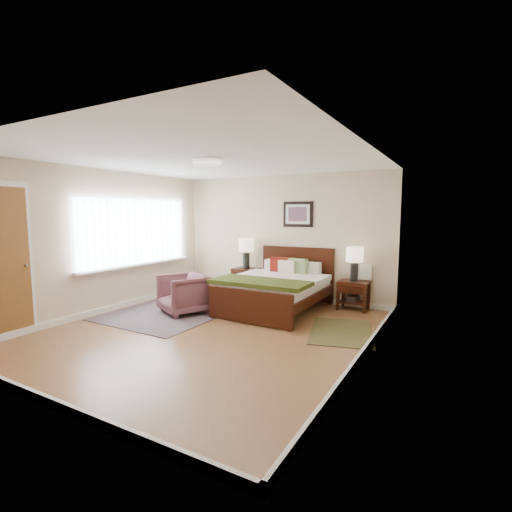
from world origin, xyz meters
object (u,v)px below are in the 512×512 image
lamp_right (355,258)px  rug_persian (179,309)px  nightstand_left (246,274)px  armchair (183,294)px  nightstand_right (353,292)px  bed (276,284)px  lamp_left (246,248)px

lamp_right → rug_persian: (-2.75, -1.56, -0.94)m
nightstand_left → lamp_right: 2.31m
armchair → nightstand_right: bearing=59.4°
bed → rug_persian: bearing=-152.1°
armchair → rug_persian: 0.42m
bed → nightstand_right: (1.19, 0.72, -0.16)m
nightstand_left → rug_persian: size_ratio=0.23×
lamp_right → rug_persian: size_ratio=0.23×
nightstand_left → lamp_right: (2.26, 0.02, 0.47)m
nightstand_left → nightstand_right: nightstand_left is taller
lamp_right → lamp_left: bearing=180.0°
nightstand_right → lamp_left: 2.36m
nightstand_left → lamp_right: bearing=0.5°
bed → nightstand_right: size_ratio=3.70×
nightstand_left → armchair: size_ratio=0.80×
bed → nightstand_left: size_ratio=3.30×
lamp_left → rug_persian: lamp_left is taller
bed → armchair: bearing=-144.4°
armchair → rug_persian: size_ratio=0.29×
nightstand_left → lamp_left: 0.54m
nightstand_left → lamp_left: (0.00, 0.02, 0.54)m
lamp_left → nightstand_right: bearing=-0.3°
nightstand_right → nightstand_left: bearing=-179.8°
lamp_right → rug_persian: bearing=-150.5°
nightstand_left → nightstand_right: 2.26m
bed → lamp_left: (-1.07, 0.73, 0.52)m
bed → armchair: size_ratio=2.62×
lamp_left → rug_persian: size_ratio=0.23×
nightstand_left → lamp_right: size_ratio=0.98×
bed → nightstand_right: bed is taller
bed → lamp_right: (1.19, 0.73, 0.45)m
nightstand_right → lamp_left: (-2.26, 0.01, 0.68)m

